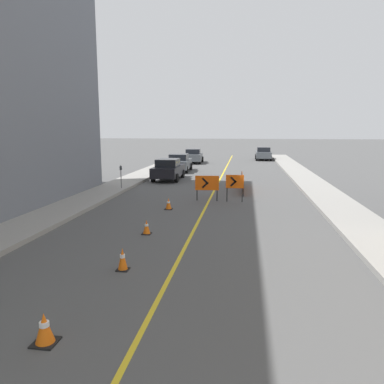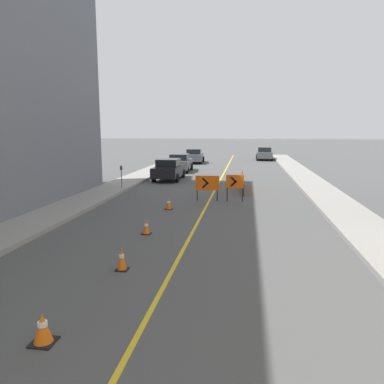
{
  "view_description": "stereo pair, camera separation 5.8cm",
  "coord_description": "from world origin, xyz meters",
  "px_view_note": "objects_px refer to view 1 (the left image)",
  "views": [
    {
      "loc": [
        1.88,
        5.48,
        3.81
      ],
      "look_at": [
        -0.46,
        21.87,
        1.0
      ],
      "focal_mm": 35.0,
      "sensor_mm": 36.0,
      "label": 1
    },
    {
      "loc": [
        1.94,
        5.49,
        3.81
      ],
      "look_at": [
        -0.46,
        21.87,
        1.0
      ],
      "focal_mm": 35.0,
      "sensor_mm": 36.0,
      "label": 2
    }
  ],
  "objects_px": {
    "traffic_cone_third": "(44,329)",
    "traffic_cone_fourth": "(123,259)",
    "parked_car_curb_far": "(193,156)",
    "arrow_barricade_primary": "(207,184)",
    "traffic_cone_farthest": "(169,204)",
    "parked_car_curb_near": "(168,169)",
    "traffic_cone_fifth": "(147,227)",
    "parked_car_curb_mid": "(179,163)",
    "parked_car_opposite_side": "(263,153)",
    "arrow_barricade_secondary": "(235,183)",
    "parking_meter_far_curb": "(121,172)"
  },
  "relations": [
    {
      "from": "arrow_barricade_primary",
      "to": "parked_car_opposite_side",
      "type": "bearing_deg",
      "value": 76.81
    },
    {
      "from": "traffic_cone_fifth",
      "to": "parked_car_curb_near",
      "type": "distance_m",
      "value": 14.71
    },
    {
      "from": "traffic_cone_fifth",
      "to": "parking_meter_far_curb",
      "type": "bearing_deg",
      "value": 113.93
    },
    {
      "from": "parking_meter_far_curb",
      "to": "arrow_barricade_secondary",
      "type": "bearing_deg",
      "value": -19.3
    },
    {
      "from": "parked_car_curb_mid",
      "to": "parked_car_opposite_side",
      "type": "bearing_deg",
      "value": 57.65
    },
    {
      "from": "arrow_barricade_secondary",
      "to": "parked_car_opposite_side",
      "type": "relative_size",
      "value": 0.33
    },
    {
      "from": "arrow_barricade_secondary",
      "to": "parked_car_curb_mid",
      "type": "relative_size",
      "value": 0.33
    },
    {
      "from": "arrow_barricade_primary",
      "to": "arrow_barricade_secondary",
      "type": "bearing_deg",
      "value": -7.9
    },
    {
      "from": "traffic_cone_third",
      "to": "parked_car_curb_near",
      "type": "xyz_separation_m",
      "value": [
        -2.23,
        21.68,
        0.51
      ]
    },
    {
      "from": "traffic_cone_farthest",
      "to": "parked_car_curb_mid",
      "type": "height_order",
      "value": "parked_car_curb_mid"
    },
    {
      "from": "arrow_barricade_primary",
      "to": "traffic_cone_fourth",
      "type": "bearing_deg",
      "value": -101.44
    },
    {
      "from": "parked_car_curb_far",
      "to": "arrow_barricade_primary",
      "type": "bearing_deg",
      "value": -83.52
    },
    {
      "from": "traffic_cone_farthest",
      "to": "parked_car_curb_mid",
      "type": "bearing_deg",
      "value": 98.23
    },
    {
      "from": "parked_car_curb_far",
      "to": "parked_car_curb_mid",
      "type": "bearing_deg",
      "value": -94.07
    },
    {
      "from": "traffic_cone_fifth",
      "to": "arrow_barricade_secondary",
      "type": "height_order",
      "value": "arrow_barricade_secondary"
    },
    {
      "from": "traffic_cone_third",
      "to": "arrow_barricade_secondary",
      "type": "xyz_separation_m",
      "value": [
        2.96,
        13.77,
        0.72
      ]
    },
    {
      "from": "arrow_barricade_secondary",
      "to": "parked_car_opposite_side",
      "type": "bearing_deg",
      "value": 84.22
    },
    {
      "from": "traffic_cone_farthest",
      "to": "parked_car_curb_near",
      "type": "bearing_deg",
      "value": 101.72
    },
    {
      "from": "traffic_cone_farthest",
      "to": "traffic_cone_fourth",
      "type": "bearing_deg",
      "value": -87.48
    },
    {
      "from": "traffic_cone_fourth",
      "to": "traffic_cone_fifth",
      "type": "height_order",
      "value": "traffic_cone_fourth"
    },
    {
      "from": "arrow_barricade_secondary",
      "to": "parking_meter_far_curb",
      "type": "relative_size",
      "value": 1.01
    },
    {
      "from": "traffic_cone_third",
      "to": "traffic_cone_fourth",
      "type": "relative_size",
      "value": 0.93
    },
    {
      "from": "traffic_cone_third",
      "to": "parked_car_curb_far",
      "type": "xyz_separation_m",
      "value": [
        -2.28,
        35.77,
        0.51
      ]
    },
    {
      "from": "parked_car_curb_mid",
      "to": "parking_meter_far_curb",
      "type": "height_order",
      "value": "parked_car_curb_mid"
    },
    {
      "from": "traffic_cone_third",
      "to": "parked_car_curb_near",
      "type": "bearing_deg",
      "value": 95.87
    },
    {
      "from": "traffic_cone_farthest",
      "to": "parked_car_opposite_side",
      "type": "height_order",
      "value": "parked_car_opposite_side"
    },
    {
      "from": "traffic_cone_farthest",
      "to": "arrow_barricade_secondary",
      "type": "height_order",
      "value": "arrow_barricade_secondary"
    },
    {
      "from": "traffic_cone_fifth",
      "to": "parked_car_curb_far",
      "type": "xyz_separation_m",
      "value": [
        -2.25,
        28.63,
        0.54
      ]
    },
    {
      "from": "traffic_cone_fourth",
      "to": "parked_car_curb_far",
      "type": "xyz_separation_m",
      "value": [
        -2.52,
        32.17,
        0.49
      ]
    },
    {
      "from": "traffic_cone_fifth",
      "to": "parked_car_opposite_side",
      "type": "xyz_separation_m",
      "value": [
        5.69,
        33.93,
        0.54
      ]
    },
    {
      "from": "parked_car_opposite_side",
      "to": "traffic_cone_farthest",
      "type": "bearing_deg",
      "value": -100.39
    },
    {
      "from": "parking_meter_far_curb",
      "to": "traffic_cone_fifth",
      "type": "bearing_deg",
      "value": -66.07
    },
    {
      "from": "traffic_cone_fourth",
      "to": "traffic_cone_farthest",
      "type": "xyz_separation_m",
      "value": [
        -0.35,
        7.83,
        -0.04
      ]
    },
    {
      "from": "traffic_cone_fourth",
      "to": "traffic_cone_farthest",
      "type": "bearing_deg",
      "value": 92.52
    },
    {
      "from": "parked_car_curb_far",
      "to": "traffic_cone_farthest",
      "type": "bearing_deg",
      "value": -88.18
    },
    {
      "from": "traffic_cone_fifth",
      "to": "parked_car_curb_near",
      "type": "relative_size",
      "value": 0.12
    },
    {
      "from": "parked_car_opposite_side",
      "to": "parked_car_curb_far",
      "type": "bearing_deg",
      "value": -145.66
    },
    {
      "from": "traffic_cone_third",
      "to": "arrow_barricade_primary",
      "type": "relative_size",
      "value": 0.43
    },
    {
      "from": "traffic_cone_third",
      "to": "parked_car_curb_mid",
      "type": "relative_size",
      "value": 0.13
    },
    {
      "from": "traffic_cone_third",
      "to": "traffic_cone_fifth",
      "type": "bearing_deg",
      "value": 90.28
    },
    {
      "from": "arrow_barricade_primary",
      "to": "parked_car_opposite_side",
      "type": "distance_m",
      "value": 27.53
    },
    {
      "from": "traffic_cone_fifth",
      "to": "traffic_cone_farthest",
      "type": "bearing_deg",
      "value": 90.92
    },
    {
      "from": "parked_car_curb_near",
      "to": "parked_car_curb_far",
      "type": "bearing_deg",
      "value": 90.75
    },
    {
      "from": "parked_car_curb_mid",
      "to": "parked_car_curb_far",
      "type": "bearing_deg",
      "value": 87.18
    },
    {
      "from": "traffic_cone_fifth",
      "to": "parking_meter_far_curb",
      "type": "relative_size",
      "value": 0.38
    },
    {
      "from": "traffic_cone_fourth",
      "to": "parked_car_curb_far",
      "type": "relative_size",
      "value": 0.14
    },
    {
      "from": "parked_car_curb_near",
      "to": "parking_meter_far_curb",
      "type": "relative_size",
      "value": 3.07
    },
    {
      "from": "parked_car_curb_near",
      "to": "parked_car_curb_far",
      "type": "height_order",
      "value": "same"
    },
    {
      "from": "traffic_cone_third",
      "to": "traffic_cone_fourth",
      "type": "bearing_deg",
      "value": 86.17
    },
    {
      "from": "parked_car_curb_near",
      "to": "traffic_cone_third",
      "type": "bearing_deg",
      "value": -83.6
    }
  ]
}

